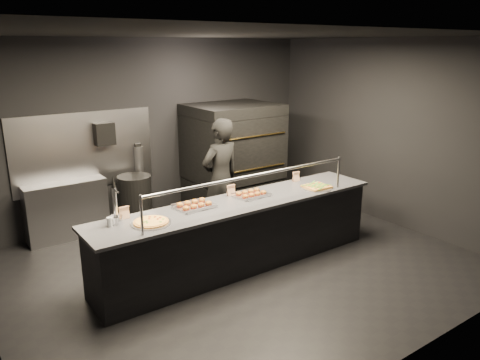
{
  "coord_description": "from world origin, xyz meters",
  "views": [
    {
      "loc": [
        -3.36,
        -4.7,
        2.88
      ],
      "look_at": [
        0.14,
        0.2,
        1.14
      ],
      "focal_mm": 35.0,
      "sensor_mm": 36.0,
      "label": 1
    }
  ],
  "objects_px": {
    "prep_shelf": "(67,210)",
    "worker": "(221,179)",
    "pizza_oven": "(233,158)",
    "slider_tray_b": "(251,194)",
    "trash_bin": "(135,203)",
    "slider_tray_a": "(194,205)",
    "fire_extinguisher": "(139,159)",
    "beer_tap": "(115,210)",
    "square_pizza": "(317,187)",
    "towel_dispenser": "(104,134)",
    "round_pizza": "(151,222)",
    "service_counter": "(240,234)"
  },
  "relations": [
    {
      "from": "prep_shelf",
      "to": "worker",
      "type": "bearing_deg",
      "value": -33.06
    },
    {
      "from": "pizza_oven",
      "to": "slider_tray_b",
      "type": "distance_m",
      "value": 2.03
    },
    {
      "from": "prep_shelf",
      "to": "trash_bin",
      "type": "distance_m",
      "value": 1.04
    },
    {
      "from": "pizza_oven",
      "to": "slider_tray_a",
      "type": "distance_m",
      "value": 2.51
    },
    {
      "from": "fire_extinguisher",
      "to": "beer_tap",
      "type": "relative_size",
      "value": 0.89
    },
    {
      "from": "pizza_oven",
      "to": "square_pizza",
      "type": "relative_size",
      "value": 4.37
    },
    {
      "from": "beer_tap",
      "to": "slider_tray_a",
      "type": "xyz_separation_m",
      "value": [
        1.0,
        -0.05,
        -0.13
      ]
    },
    {
      "from": "towel_dispenser",
      "to": "square_pizza",
      "type": "distance_m",
      "value": 3.37
    },
    {
      "from": "prep_shelf",
      "to": "worker",
      "type": "xyz_separation_m",
      "value": [
        1.97,
        -1.29,
        0.48
      ]
    },
    {
      "from": "pizza_oven",
      "to": "slider_tray_a",
      "type": "height_order",
      "value": "pizza_oven"
    },
    {
      "from": "towel_dispenser",
      "to": "slider_tray_a",
      "type": "relative_size",
      "value": 0.68
    },
    {
      "from": "beer_tap",
      "to": "towel_dispenser",
      "type": "bearing_deg",
      "value": 72.28
    },
    {
      "from": "square_pizza",
      "to": "worker",
      "type": "relative_size",
      "value": 0.24
    },
    {
      "from": "prep_shelf",
      "to": "fire_extinguisher",
      "type": "relative_size",
      "value": 2.38
    },
    {
      "from": "prep_shelf",
      "to": "worker",
      "type": "relative_size",
      "value": 0.65
    },
    {
      "from": "slider_tray_a",
      "to": "square_pizza",
      "type": "distance_m",
      "value": 1.86
    },
    {
      "from": "slider_tray_b",
      "to": "square_pizza",
      "type": "distance_m",
      "value": 1.01
    },
    {
      "from": "round_pizza",
      "to": "worker",
      "type": "height_order",
      "value": "worker"
    },
    {
      "from": "round_pizza",
      "to": "pizza_oven",
      "type": "bearing_deg",
      "value": 38.05
    },
    {
      "from": "slider_tray_b",
      "to": "worker",
      "type": "distance_m",
      "value": 0.94
    },
    {
      "from": "prep_shelf",
      "to": "square_pizza",
      "type": "distance_m",
      "value": 3.79
    },
    {
      "from": "pizza_oven",
      "to": "slider_tray_b",
      "type": "height_order",
      "value": "pizza_oven"
    },
    {
      "from": "slider_tray_a",
      "to": "trash_bin",
      "type": "xyz_separation_m",
      "value": [
        0.01,
        1.93,
        -0.51
      ]
    },
    {
      "from": "round_pizza",
      "to": "worker",
      "type": "xyz_separation_m",
      "value": [
        1.66,
        1.08,
        -0.01
      ]
    },
    {
      "from": "slider_tray_b",
      "to": "square_pizza",
      "type": "bearing_deg",
      "value": -14.7
    },
    {
      "from": "towel_dispenser",
      "to": "beer_tap",
      "type": "xyz_separation_m",
      "value": [
        -0.7,
        -2.19,
        -0.47
      ]
    },
    {
      "from": "fire_extinguisher",
      "to": "service_counter",
      "type": "bearing_deg",
      "value": -81.7
    },
    {
      "from": "service_counter",
      "to": "slider_tray_b",
      "type": "height_order",
      "value": "service_counter"
    },
    {
      "from": "slider_tray_a",
      "to": "beer_tap",
      "type": "bearing_deg",
      "value": 177.2
    },
    {
      "from": "towel_dispenser",
      "to": "round_pizza",
      "type": "bearing_deg",
      "value": -98.94
    },
    {
      "from": "prep_shelf",
      "to": "slider_tray_b",
      "type": "distance_m",
      "value": 2.93
    },
    {
      "from": "slider_tray_a",
      "to": "slider_tray_b",
      "type": "height_order",
      "value": "slider_tray_a"
    },
    {
      "from": "prep_shelf",
      "to": "towel_dispenser",
      "type": "xyz_separation_m",
      "value": [
        0.7,
        0.07,
        1.1
      ]
    },
    {
      "from": "slider_tray_a",
      "to": "prep_shelf",
      "type": "bearing_deg",
      "value": 114.74
    },
    {
      "from": "towel_dispenser",
      "to": "slider_tray_a",
      "type": "xyz_separation_m",
      "value": [
        0.3,
        -2.24,
        -0.6
      ]
    },
    {
      "from": "service_counter",
      "to": "towel_dispenser",
      "type": "xyz_separation_m",
      "value": [
        -0.9,
        2.39,
        1.09
      ]
    },
    {
      "from": "towel_dispenser",
      "to": "beer_tap",
      "type": "height_order",
      "value": "towel_dispenser"
    },
    {
      "from": "service_counter",
      "to": "fire_extinguisher",
      "type": "xyz_separation_m",
      "value": [
        -0.35,
        2.4,
        0.6
      ]
    },
    {
      "from": "slider_tray_b",
      "to": "square_pizza",
      "type": "height_order",
      "value": "slider_tray_b"
    },
    {
      "from": "towel_dispenser",
      "to": "slider_tray_b",
      "type": "bearing_deg",
      "value": -63.08
    },
    {
      "from": "round_pizza",
      "to": "slider_tray_b",
      "type": "xyz_separation_m",
      "value": [
        1.54,
        0.15,
        0.01
      ]
    },
    {
      "from": "pizza_oven",
      "to": "towel_dispenser",
      "type": "bearing_deg",
      "value": 166.86
    },
    {
      "from": "slider_tray_b",
      "to": "beer_tap",
      "type": "bearing_deg",
      "value": 177.13
    },
    {
      "from": "towel_dispenser",
      "to": "fire_extinguisher",
      "type": "xyz_separation_m",
      "value": [
        0.55,
        0.01,
        -0.49
      ]
    },
    {
      "from": "service_counter",
      "to": "prep_shelf",
      "type": "distance_m",
      "value": 2.82
    },
    {
      "from": "towel_dispenser",
      "to": "square_pizza",
      "type": "relative_size",
      "value": 0.8
    },
    {
      "from": "pizza_oven",
      "to": "square_pizza",
      "type": "distance_m",
      "value": 2.05
    },
    {
      "from": "trash_bin",
      "to": "pizza_oven",
      "type": "bearing_deg",
      "value": -5.64
    },
    {
      "from": "slider_tray_a",
      "to": "trash_bin",
      "type": "distance_m",
      "value": 1.99
    },
    {
      "from": "prep_shelf",
      "to": "slider_tray_a",
      "type": "distance_m",
      "value": 2.44
    }
  ]
}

